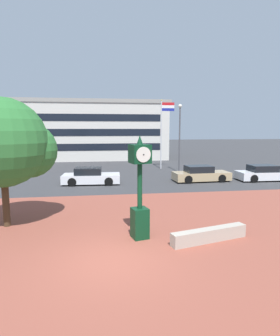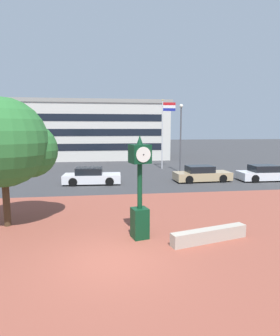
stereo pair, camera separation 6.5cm
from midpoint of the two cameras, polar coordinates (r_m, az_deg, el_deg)
name	(u,v)px [view 1 (the left image)]	position (r m, az deg, el deg)	size (l,w,h in m)	color
ground_plane	(114,260)	(9.82, -5.49, -17.83)	(200.00, 200.00, 0.00)	#38383A
plaza_brick_paving	(111,231)	(12.23, -6.06, -12.50)	(44.00, 13.23, 0.01)	brown
planter_wall	(209,235)	(11.39, 13.58, -12.93)	(3.20, 0.40, 0.50)	#ADA393
street_clock	(140,190)	(10.94, -0.21, -4.45)	(0.85, 0.88, 4.02)	#0C381E
plaza_tree	(8,144)	(13.50, -25.09, 4.31)	(4.12, 3.83, 5.59)	#42301E
car_street_near	(91,177)	(22.35, -9.95, -1.71)	(4.46, 2.12, 1.28)	silver
car_street_mid	(264,174)	(25.66, 23.61, -1.02)	(4.62, 1.97, 1.28)	silver
car_street_far	(201,174)	(23.64, 12.00, -1.24)	(4.63, 2.00, 1.28)	tan
flagpole_primary	(163,129)	(30.26, 4.50, 7.88)	(1.45, 0.14, 7.25)	silver
civic_building	(77,130)	(43.08, -12.56, 7.43)	(25.51, 11.72, 8.05)	beige
street_lamp_post	(180,131)	(27.81, 7.90, 7.35)	(0.36, 0.36, 6.57)	#4C4C51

